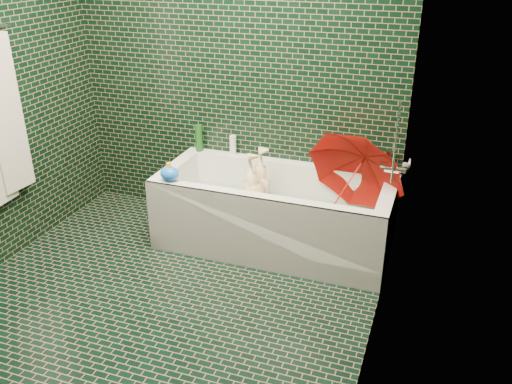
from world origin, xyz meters
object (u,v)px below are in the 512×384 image
(child, at_px, (258,205))
(bath_toy, at_px, (169,173))
(umbrella, at_px, (348,183))
(rubber_duck, at_px, (365,165))
(bathtub, at_px, (274,220))

(child, distance_m, bath_toy, 0.70)
(umbrella, relative_size, bath_toy, 4.73)
(rubber_duck, bearing_deg, child, -141.05)
(bathtub, bearing_deg, rubber_duck, 31.43)
(bath_toy, bearing_deg, umbrella, 9.77)
(child, distance_m, rubber_duck, 0.84)
(bath_toy, bearing_deg, child, 24.69)
(child, xyz_separation_m, umbrella, (0.66, -0.01, 0.28))
(bathtub, bearing_deg, bath_toy, -156.99)
(bath_toy, bearing_deg, bathtub, 18.85)
(rubber_duck, xyz_separation_m, bath_toy, (-1.27, -0.65, 0.01))
(rubber_duck, bearing_deg, bathtub, -135.21)
(child, bearing_deg, rubber_duck, 131.62)
(bathtub, distance_m, bath_toy, 0.84)
(umbrella, distance_m, rubber_duck, 0.35)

